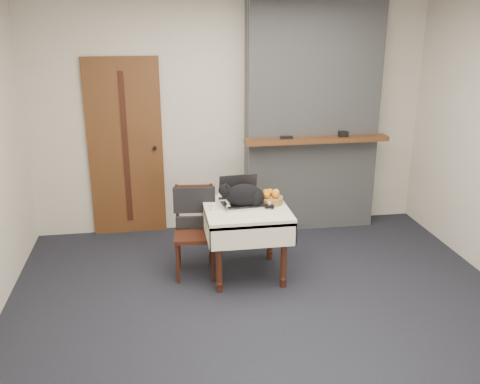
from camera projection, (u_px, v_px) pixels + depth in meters
The scene contains 12 objects.
ground at pixel (266, 310), 4.62m from camera, with size 4.50×4.50×0.00m, color black.
room_shell at pixel (258, 97), 4.49m from camera, with size 4.52×4.01×2.61m.
door at pixel (126, 148), 5.96m from camera, with size 0.82×0.10×2.00m.
chimney at pixel (312, 118), 6.07m from camera, with size 1.62×0.48×2.60m.
side_table at pixel (246, 219), 5.05m from camera, with size 0.78×0.78×0.70m.
laptop at pixel (240, 198), 5.08m from camera, with size 0.40×0.35×0.28m.
cat at pixel (245, 196), 5.01m from camera, with size 0.52×0.25×0.25m.
cream_jar at pixel (213, 207), 4.94m from camera, with size 0.06×0.06×0.06m, color white.
pill_bottle at pixel (269, 205), 4.97m from camera, with size 0.03×0.03×0.07m.
fruit_basket at pixel (271, 198), 5.11m from camera, with size 0.23×0.23×0.13m.
desk_clutter at pixel (261, 204), 5.10m from camera, with size 0.13×0.01×0.01m, color black.
chair at pixel (195, 218), 5.15m from camera, with size 0.43×0.42×0.88m.
Camera 1 is at (-0.87, -3.96, 2.44)m, focal length 40.00 mm.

